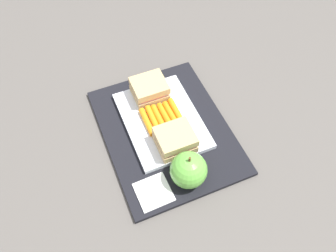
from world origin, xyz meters
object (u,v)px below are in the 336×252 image
Objects in this scene: sandwich_half_right at (175,140)px; carrot_sticks_bundle at (162,117)px; paper_napkin at (154,192)px; apple at (189,170)px; sandwich_half_left at (149,89)px; food_tray at (162,120)px.

carrot_sticks_bundle is at bearing 179.69° from sandwich_half_right.
sandwich_half_right is at bearing 134.57° from paper_napkin.
apple is (0.08, -0.01, 0.00)m from sandwich_half_right.
apple is (0.24, -0.01, 0.00)m from sandwich_half_left.
sandwich_half_right is 0.12m from paper_napkin.
sandwich_half_left is 0.08m from carrot_sticks_bundle.
sandwich_half_left reaches higher than paper_napkin.
sandwich_half_right is at bearing -0.31° from carrot_sticks_bundle.
carrot_sticks_bundle is 0.18m from paper_napkin.
carrot_sticks_bundle is at bearing 147.28° from food_tray.
carrot_sticks_bundle is at bearing 0.32° from sandwich_half_left.
apple is (0.16, -0.01, 0.03)m from food_tray.
food_tray is 2.88× the size of sandwich_half_left.
apple reaches higher than sandwich_half_right.
sandwich_half_left is 1.14× the size of paper_napkin.
apple reaches higher than food_tray.
food_tray is at bearing 180.00° from sandwich_half_right.
food_tray reaches higher than paper_napkin.
sandwich_half_left is 0.90× the size of apple.
sandwich_half_left is 0.91× the size of carrot_sticks_bundle.
carrot_sticks_bundle reaches higher than food_tray.
carrot_sticks_bundle is 0.16m from apple.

